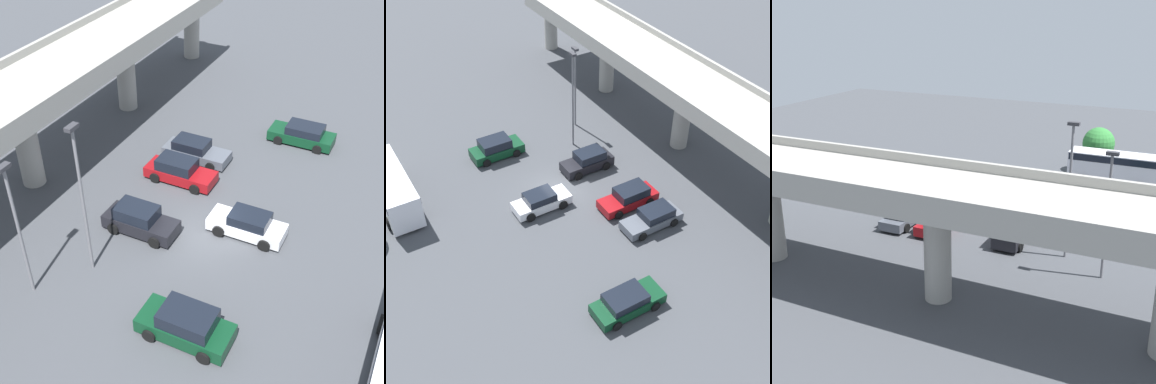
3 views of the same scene
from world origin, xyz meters
TOP-DOWN VIEW (x-y plane):
  - ground_plane at (0.00, 0.00)m, footprint 101.22×101.22m
  - highway_overpass at (0.00, 12.35)m, footprint 48.72×6.23m
  - parked_car_0 at (-6.83, -2.25)m, footprint 2.19×4.51m
  - parked_car_1 at (-1.20, 3.56)m, footprint 2.01×4.38m
  - parked_car_2 at (1.28, -2.16)m, footprint 2.00×4.48m
  - parked_car_3 at (4.39, 3.84)m, footprint 2.05×4.68m
  - parked_car_4 at (7.18, 4.03)m, footprint 2.04×4.63m
  - parked_car_5 at (12.59, -2.05)m, footprint 2.16×4.69m
  - shuttle_bus at (-4.95, -11.63)m, footprint 7.84×2.69m
  - lamp_post_near_aisle at (-4.94, 4.35)m, footprint 0.70×0.35m
  - lamp_post_mid_lot at (-7.64, 6.17)m, footprint 0.70×0.35m

SIDE VIEW (x-z plane):
  - ground_plane at x=0.00m, z-range 0.00..0.00m
  - parked_car_4 at x=7.18m, z-range -0.04..1.43m
  - parked_car_5 at x=12.59m, z-range -0.03..1.43m
  - parked_car_2 at x=1.28m, z-range -0.04..1.46m
  - parked_car_3 at x=4.39m, z-range -0.05..1.56m
  - parked_car_1 at x=-1.20m, z-range -0.05..1.65m
  - parked_car_0 at x=-6.83m, z-range -0.04..1.66m
  - shuttle_bus at x=-4.95m, z-range 0.28..3.23m
  - lamp_post_mid_lot at x=-7.64m, z-range 0.68..8.40m
  - lamp_post_near_aisle at x=-4.94m, z-range 0.70..9.47m
  - highway_overpass at x=0.00m, z-range 2.01..9.17m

